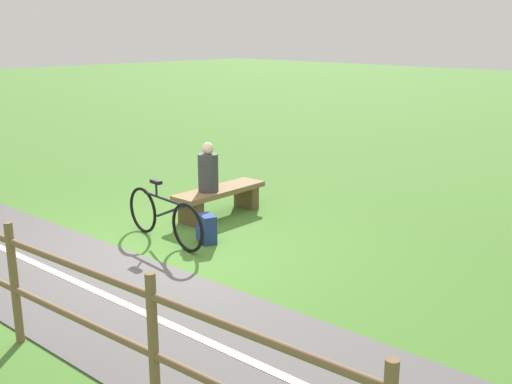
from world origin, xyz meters
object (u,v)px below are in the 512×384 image
object	(u,v)px
person_seated	(208,170)
bicycle	(164,217)
bench	(220,197)
backpack	(207,229)

from	to	relation	value
person_seated	bicycle	distance (m)	1.26
bench	backpack	xyz separation A→B (m)	(0.99, 0.82, -0.11)
bench	bicycle	distance (m)	1.42
bicycle	bench	bearing A→B (deg)	108.10
bench	bicycle	size ratio (longest dim) A/B	0.94
backpack	person_seated	bearing A→B (deg)	-132.78
person_seated	backpack	xyz separation A→B (m)	(0.75, 0.81, -0.58)
bench	backpack	bearing A→B (deg)	37.11
person_seated	bicycle	size ratio (longest dim) A/B	0.43
person_seated	bicycle	bearing A→B (deg)	14.88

